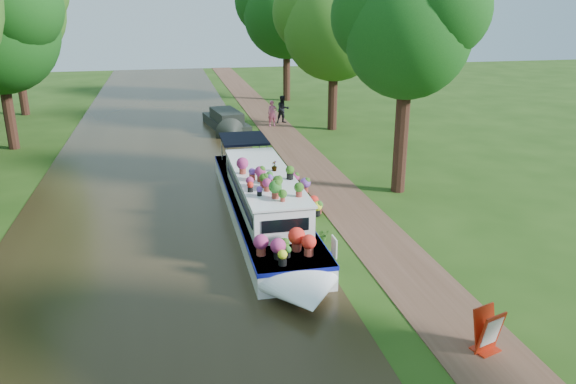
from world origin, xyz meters
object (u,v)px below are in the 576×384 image
(second_boat, at_px, (227,122))
(sandwich_board, at_px, (488,333))
(pedestrian_pink, at_px, (272,113))
(pedestrian_dark, at_px, (283,109))
(plant_boat, at_px, (265,202))

(second_boat, distance_m, sandwich_board, 24.55)
(second_boat, bearing_deg, pedestrian_pink, -4.23)
(pedestrian_dark, bearing_deg, plant_boat, -115.76)
(second_boat, xyz_separation_m, pedestrian_dark, (3.75, 1.01, 0.43))
(pedestrian_pink, bearing_deg, plant_boat, -104.73)
(second_boat, height_order, pedestrian_pink, pedestrian_pink)
(plant_boat, relative_size, sandwich_board, 13.35)
(second_boat, bearing_deg, pedestrian_dark, 6.32)
(plant_boat, distance_m, pedestrian_pink, 16.43)
(sandwich_board, bearing_deg, pedestrian_dark, 70.63)
(plant_boat, height_order, second_boat, plant_boat)
(second_boat, bearing_deg, sandwich_board, -91.37)
(pedestrian_pink, xyz_separation_m, pedestrian_dark, (0.84, 0.78, 0.08))
(plant_boat, height_order, pedestrian_pink, plant_boat)
(sandwich_board, xyz_separation_m, pedestrian_pink, (-0.24, 24.58, 0.34))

